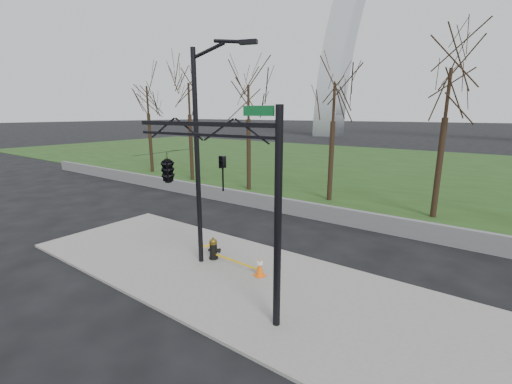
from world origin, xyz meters
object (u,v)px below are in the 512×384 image
Objects in this scene: traffic_cone at (260,267)px; traffic_signal_mast at (185,169)px; street_light at (202,144)px; fire_hydrant at (214,249)px.

traffic_cone is 0.12× the size of traffic_signal_mast.
street_light reaches higher than traffic_signal_mast.
traffic_signal_mast reaches higher than fire_hydrant.
traffic_cone is 4.88m from street_light.
fire_hydrant reaches higher than traffic_cone.
traffic_signal_mast reaches higher than traffic_cone.
traffic_cone is 0.08× the size of street_light.
traffic_signal_mast is (1.12, -2.31, 3.63)m from fire_hydrant.
street_light is at bearing -173.59° from traffic_cone.
traffic_cone is (2.34, -0.11, -0.07)m from fire_hydrant.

